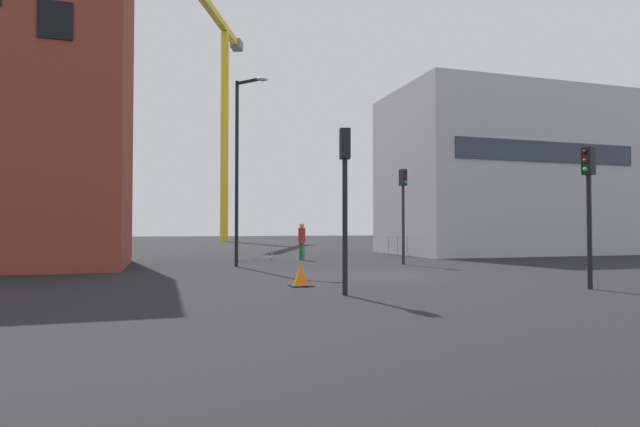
# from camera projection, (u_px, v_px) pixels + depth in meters

# --- Properties ---
(ground) EXTENTS (160.00, 160.00, 0.00)m
(ground) POSITION_uv_depth(u_px,v_px,m) (384.00, 275.00, 17.05)
(ground) COLOR black
(office_block) EXTENTS (13.51, 8.14, 9.61)m
(office_block) POSITION_uv_depth(u_px,v_px,m) (501.00, 175.00, 31.49)
(office_block) COLOR #B7B7BC
(office_block) RESTS_ON ground
(construction_crane) EXTENTS (7.36, 16.14, 24.74)m
(construction_crane) POSITION_uv_depth(u_px,v_px,m) (224.00, 98.00, 58.01)
(construction_crane) COLOR yellow
(construction_crane) RESTS_ON ground
(streetlamp_tall) EXTENTS (1.13, 1.17, 7.46)m
(streetlamp_tall) POSITION_uv_depth(u_px,v_px,m) (240.00, 158.00, 20.56)
(streetlamp_tall) COLOR black
(streetlamp_tall) RESTS_ON ground
(traffic_light_verge) EXTENTS (0.30, 0.39, 3.85)m
(traffic_light_verge) POSITION_uv_depth(u_px,v_px,m) (345.00, 183.00, 11.92)
(traffic_light_verge) COLOR black
(traffic_light_verge) RESTS_ON ground
(traffic_light_crosswalk) EXTENTS (0.29, 0.39, 4.03)m
(traffic_light_crosswalk) POSITION_uv_depth(u_px,v_px,m) (403.00, 201.00, 21.75)
(traffic_light_crosswalk) COLOR #232326
(traffic_light_crosswalk) RESTS_ON ground
(traffic_light_far) EXTENTS (0.39, 0.32, 3.60)m
(traffic_light_far) POSITION_uv_depth(u_px,v_px,m) (589.00, 193.00, 13.07)
(traffic_light_far) COLOR black
(traffic_light_far) RESTS_ON ground
(pedestrian_walking) EXTENTS (0.34, 0.34, 1.78)m
(pedestrian_walking) POSITION_uv_depth(u_px,v_px,m) (302.00, 238.00, 24.63)
(pedestrian_walking) COLOR #2D844C
(pedestrian_walking) RESTS_ON ground
(safety_barrier_rear) EXTENTS (2.05, 0.24, 1.08)m
(safety_barrier_rear) POSITION_uv_depth(u_px,v_px,m) (253.00, 248.00, 24.66)
(safety_barrier_rear) COLOR #B2B5BA
(safety_barrier_rear) RESTS_ON ground
(safety_barrier_right_run) EXTENTS (0.12, 2.58, 1.08)m
(safety_barrier_right_run) POSITION_uv_depth(u_px,v_px,m) (397.00, 246.00, 28.53)
(safety_barrier_right_run) COLOR #9EA0A5
(safety_barrier_right_run) RESTS_ON ground
(traffic_cone_orange) EXTENTS (0.58, 0.58, 0.59)m
(traffic_cone_orange) POSITION_uv_depth(u_px,v_px,m) (301.00, 276.00, 13.67)
(traffic_cone_orange) COLOR black
(traffic_cone_orange) RESTS_ON ground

